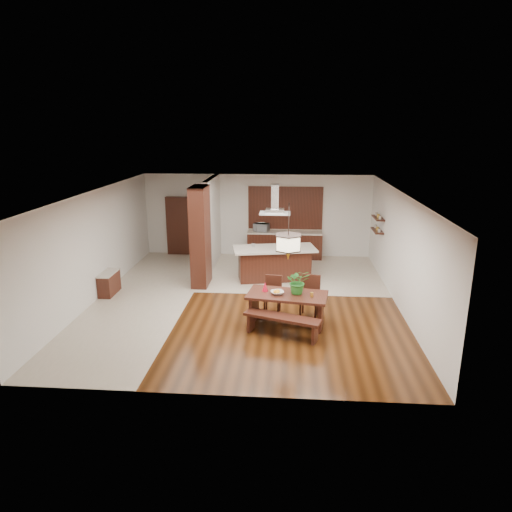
# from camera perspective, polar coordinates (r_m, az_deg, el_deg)

# --- Properties ---
(room_shell) EXTENTS (9.00, 9.04, 2.92)m
(room_shell) POSITION_cam_1_polar(r_m,az_deg,el_deg) (11.73, -1.46, 3.84)
(room_shell) COLOR #351A09
(room_shell) RESTS_ON ground
(tile_hallway) EXTENTS (2.50, 9.00, 0.01)m
(tile_hallway) POSITION_cam_1_polar(r_m,az_deg,el_deg) (12.89, -13.71, -5.05)
(tile_hallway) COLOR beige
(tile_hallway) RESTS_ON ground
(tile_kitchen) EXTENTS (5.50, 4.00, 0.01)m
(tile_kitchen) POSITION_cam_1_polar(r_m,az_deg,el_deg) (14.63, 4.45, -2.06)
(tile_kitchen) COLOR beige
(tile_kitchen) RESTS_ON ground
(soffit_band) EXTENTS (8.00, 9.00, 0.02)m
(soffit_band) POSITION_cam_1_polar(r_m,az_deg,el_deg) (11.59, -1.49, 7.82)
(soffit_band) COLOR #39190E
(soffit_band) RESTS_ON room_shell
(partition_pier) EXTENTS (0.45, 1.00, 2.90)m
(partition_pier) POSITION_cam_1_polar(r_m,az_deg,el_deg) (13.23, -6.98, 2.42)
(partition_pier) COLOR black
(partition_pier) RESTS_ON ground
(partition_stub) EXTENTS (0.18, 2.40, 2.90)m
(partition_stub) POSITION_cam_1_polar(r_m,az_deg,el_deg) (15.25, -5.47, 4.28)
(partition_stub) COLOR silver
(partition_stub) RESTS_ON ground
(hallway_console) EXTENTS (0.37, 0.88, 0.63)m
(hallway_console) POSITION_cam_1_polar(r_m,az_deg,el_deg) (13.32, -17.89, -3.27)
(hallway_console) COLOR black
(hallway_console) RESTS_ON ground
(hallway_doorway) EXTENTS (1.10, 0.20, 2.10)m
(hallway_doorway) POSITION_cam_1_polar(r_m,az_deg,el_deg) (16.64, -9.23, 3.73)
(hallway_doorway) COLOR black
(hallway_doorway) RESTS_ON ground
(rear_counter) EXTENTS (2.60, 0.62, 0.95)m
(rear_counter) POSITION_cam_1_polar(r_m,az_deg,el_deg) (16.13, 3.60, 1.42)
(rear_counter) COLOR black
(rear_counter) RESTS_ON ground
(kitchen_window) EXTENTS (2.60, 0.08, 1.50)m
(kitchen_window) POSITION_cam_1_polar(r_m,az_deg,el_deg) (16.12, 3.69, 6.04)
(kitchen_window) COLOR #98602D
(kitchen_window) RESTS_ON room_shell
(shelf_lower) EXTENTS (0.26, 0.90, 0.04)m
(shelf_lower) POSITION_cam_1_polar(r_m,az_deg,el_deg) (14.61, 14.91, 3.09)
(shelf_lower) COLOR black
(shelf_lower) RESTS_ON room_shell
(shelf_upper) EXTENTS (0.26, 0.90, 0.04)m
(shelf_upper) POSITION_cam_1_polar(r_m,az_deg,el_deg) (14.53, 15.02, 4.62)
(shelf_upper) COLOR black
(shelf_upper) RESTS_ON room_shell
(dining_table) EXTENTS (1.96, 1.19, 0.77)m
(dining_table) POSITION_cam_1_polar(r_m,az_deg,el_deg) (10.74, 3.91, -5.75)
(dining_table) COLOR black
(dining_table) RESTS_ON ground
(dining_bench) EXTENTS (1.76, 0.93, 0.49)m
(dining_bench) POSITION_cam_1_polar(r_m,az_deg,el_deg) (10.26, 3.27, -8.75)
(dining_bench) COLOR black
(dining_bench) RESTS_ON ground
(dining_chair_left) EXTENTS (0.46, 0.46, 0.95)m
(dining_chair_left) POSITION_cam_1_polar(r_m,az_deg,el_deg) (11.36, 2.07, -4.96)
(dining_chair_left) COLOR black
(dining_chair_left) RESTS_ON ground
(dining_chair_right) EXTENTS (0.54, 0.54, 1.03)m
(dining_chair_right) POSITION_cam_1_polar(r_m,az_deg,el_deg) (11.22, 6.70, -5.11)
(dining_chair_right) COLOR black
(dining_chair_right) RESTS_ON ground
(pendant_lantern) EXTENTS (0.64, 0.64, 1.31)m
(pendant_lantern) POSITION_cam_1_polar(r_m,az_deg,el_deg) (10.23, 4.09, 3.04)
(pendant_lantern) COLOR beige
(pendant_lantern) RESTS_ON room_shell
(foliage_plant) EXTENTS (0.59, 0.53, 0.59)m
(foliage_plant) POSITION_cam_1_polar(r_m,az_deg,el_deg) (10.60, 5.27, -3.19)
(foliage_plant) COLOR #257025
(foliage_plant) RESTS_ON dining_table
(fruit_bowl) EXTENTS (0.38, 0.38, 0.07)m
(fruit_bowl) POSITION_cam_1_polar(r_m,az_deg,el_deg) (10.62, 2.67, -4.59)
(fruit_bowl) COLOR beige
(fruit_bowl) RESTS_ON dining_table
(napkin_cone) EXTENTS (0.15, 0.15, 0.22)m
(napkin_cone) POSITION_cam_1_polar(r_m,az_deg,el_deg) (10.77, 1.13, -3.84)
(napkin_cone) COLOR red
(napkin_cone) RESTS_ON dining_table
(gold_ornament) EXTENTS (0.08, 0.08, 0.10)m
(gold_ornament) POSITION_cam_1_polar(r_m,az_deg,el_deg) (10.51, 6.99, -4.82)
(gold_ornament) COLOR gold
(gold_ornament) RESTS_ON dining_table
(kitchen_island) EXTENTS (2.60, 1.52, 1.01)m
(kitchen_island) POSITION_cam_1_polar(r_m,az_deg,el_deg) (13.82, 2.30, -0.89)
(kitchen_island) COLOR black
(kitchen_island) RESTS_ON ground
(range_hood) EXTENTS (0.90, 0.55, 0.87)m
(range_hood) POSITION_cam_1_polar(r_m,az_deg,el_deg) (13.39, 2.40, 7.11)
(range_hood) COLOR silver
(range_hood) RESTS_ON room_shell
(island_cup) EXTENTS (0.16, 0.16, 0.11)m
(island_cup) POSITION_cam_1_polar(r_m,az_deg,el_deg) (13.58, 4.14, 1.17)
(island_cup) COLOR white
(island_cup) RESTS_ON kitchen_island
(microwave) EXTENTS (0.59, 0.48, 0.28)m
(microwave) POSITION_cam_1_polar(r_m,az_deg,el_deg) (16.03, 0.67, 3.62)
(microwave) COLOR silver
(microwave) RESTS_ON rear_counter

